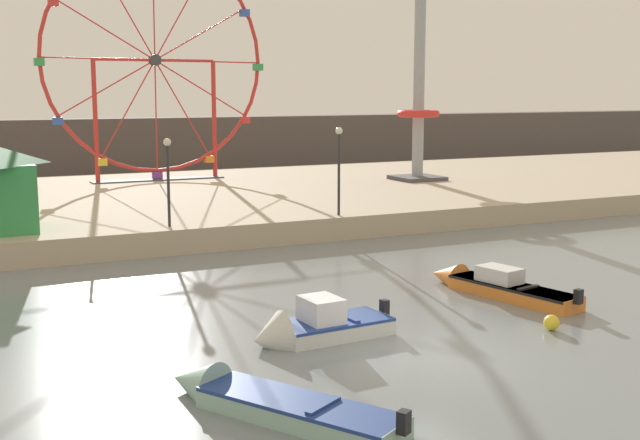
{
  "coord_description": "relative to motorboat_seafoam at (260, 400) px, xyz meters",
  "views": [
    {
      "loc": [
        -10.89,
        -16.53,
        6.57
      ],
      "look_at": [
        1.2,
        8.09,
        2.23
      ],
      "focal_mm": 45.84,
      "sensor_mm": 36.0,
      "label": 1
    }
  ],
  "objects": [
    {
      "name": "promenade_lamp_far",
      "position": [
        3.07,
        17.52,
        3.2
      ],
      "size": [
        0.32,
        0.32,
        3.64
      ],
      "color": "#2D2D33",
      "rests_on": "quay_promenade"
    },
    {
      "name": "quay_promenade",
      "position": [
        4.91,
        28.45,
        0.28
      ],
      "size": [
        110.0,
        23.89,
        1.04
      ],
      "primitive_type": "cube",
      "color": "#B7A88E",
      "rests_on": "ground_plane"
    },
    {
      "name": "distant_town_skyline",
      "position": [
        4.91,
        51.39,
        1.96
      ],
      "size": [
        140.0,
        3.0,
        4.4
      ],
      "primitive_type": "cube",
      "color": "#564C47",
      "rests_on": "ground_plane"
    },
    {
      "name": "ground_plane",
      "position": [
        4.91,
        1.52,
        -0.24
      ],
      "size": [
        240.0,
        240.0,
        0.0
      ],
      "primitive_type": "plane",
      "color": "slate"
    },
    {
      "name": "mooring_buoy_orange",
      "position": [
        9.43,
        1.8,
        -0.02
      ],
      "size": [
        0.44,
        0.44,
        0.44
      ],
      "primitive_type": "sphere",
      "color": "yellow",
      "rests_on": "ground_plane"
    },
    {
      "name": "motorboat_seafoam",
      "position": [
        0.0,
        0.0,
        0.0
      ],
      "size": [
        3.85,
        5.57,
        1.16
      ],
      "rotation": [
        0.0,
        0.0,
        2.09
      ],
      "color": "#93BCAD",
      "rests_on": "ground_plane"
    },
    {
      "name": "drop_tower_steel_tower",
      "position": [
        22.02,
        28.14,
        5.89
      ],
      "size": [
        2.8,
        2.8,
        13.15
      ],
      "color": "#999EA3",
      "rests_on": "quay_promenade"
    },
    {
      "name": "motorboat_pale_grey",
      "position": [
        3.05,
        3.93,
        0.09
      ],
      "size": [
        4.19,
        1.68,
        1.58
      ],
      "rotation": [
        0.0,
        0.0,
        3.21
      ],
      "color": "silver",
      "rests_on": "ground_plane"
    },
    {
      "name": "ferris_wheel_red_frame",
      "position": [
        7.37,
        35.18,
        7.98
      ],
      "size": [
        14.15,
        1.2,
        14.31
      ],
      "color": "red",
      "rests_on": "quay_promenade"
    },
    {
      "name": "motorboat_orange_hull",
      "position": [
        10.53,
        5.91,
        0.06
      ],
      "size": [
        2.24,
        6.06,
        1.24
      ],
      "rotation": [
        0.0,
        0.0,
        1.77
      ],
      "color": "orange",
      "rests_on": "ground_plane"
    },
    {
      "name": "promenade_lamp_near",
      "position": [
        10.77,
        17.2,
        3.37
      ],
      "size": [
        0.32,
        0.32,
        3.94
      ],
      "color": "#2D2D33",
      "rests_on": "quay_promenade"
    }
  ]
}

